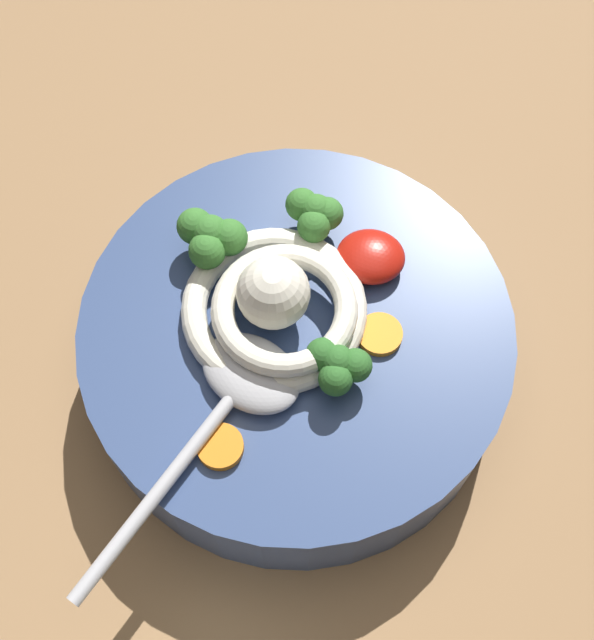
# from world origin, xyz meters

# --- Properties ---
(table_slab) EXTENTS (1.22, 1.22, 0.03)m
(table_slab) POSITION_xyz_m (0.00, 0.00, 0.01)
(table_slab) COLOR #936D47
(table_slab) RESTS_ON ground
(soup_bowl) EXTENTS (0.26, 0.26, 0.06)m
(soup_bowl) POSITION_xyz_m (-0.01, 0.00, 0.06)
(soup_bowl) COLOR #334775
(soup_bowl) RESTS_ON table_slab
(noodle_pile) EXTENTS (0.12, 0.12, 0.05)m
(noodle_pile) POSITION_xyz_m (-0.02, 0.00, 0.11)
(noodle_pile) COLOR silver
(noodle_pile) RESTS_ON soup_bowl
(soup_spoon) EXTENTS (0.11, 0.17, 0.02)m
(soup_spoon) POSITION_xyz_m (-0.04, -0.05, 0.10)
(soup_spoon) COLOR #B7B7BC
(soup_spoon) RESTS_ON soup_bowl
(chili_sauce_dollop) EXTENTS (0.04, 0.04, 0.02)m
(chili_sauce_dollop) POSITION_xyz_m (0.03, 0.05, 0.10)
(chili_sauce_dollop) COLOR #B2190F
(chili_sauce_dollop) RESTS_ON soup_bowl
(broccoli_floret_beside_chili) EXTENTS (0.04, 0.03, 0.03)m
(broccoli_floret_beside_chili) POSITION_xyz_m (-0.01, 0.07, 0.11)
(broccoli_floret_beside_chili) COLOR #7A9E60
(broccoli_floret_beside_chili) RESTS_ON soup_bowl
(broccoli_floret_right) EXTENTS (0.04, 0.03, 0.03)m
(broccoli_floret_right) POSITION_xyz_m (0.02, -0.03, 0.11)
(broccoli_floret_right) COLOR #7A9E60
(broccoli_floret_right) RESTS_ON soup_bowl
(broccoli_floret_center) EXTENTS (0.04, 0.04, 0.03)m
(broccoli_floret_center) POSITION_xyz_m (-0.07, 0.04, 0.11)
(broccoli_floret_center) COLOR #7A9E60
(broccoli_floret_center) RESTS_ON soup_bowl
(carrot_slice_extra_a) EXTENTS (0.03, 0.03, 0.01)m
(carrot_slice_extra_a) POSITION_xyz_m (-0.04, -0.08, 0.10)
(carrot_slice_extra_a) COLOR orange
(carrot_slice_extra_a) RESTS_ON soup_bowl
(carrot_slice_left) EXTENTS (0.03, 0.03, 0.00)m
(carrot_slice_left) POSITION_xyz_m (0.04, -0.00, 0.09)
(carrot_slice_left) COLOR orange
(carrot_slice_left) RESTS_ON soup_bowl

